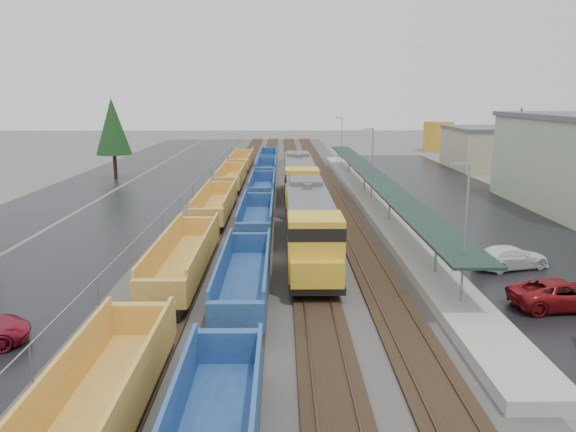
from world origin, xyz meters
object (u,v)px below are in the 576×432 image
locomotive_trail (299,179)px  storage_tank (438,136)px  parked_car_east_c (510,257)px  locomotive_lead (309,223)px  well_string_yellow (204,227)px  parked_car_east_b (562,295)px  well_string_blue (257,219)px

locomotive_trail → storage_tank: (30.47, 56.91, 0.52)m
storage_tank → parked_car_east_c: storage_tank is taller
storage_tank → parked_car_east_c: 82.50m
locomotive_lead → parked_car_east_c: (13.24, -2.74, -1.75)m
locomotive_trail → well_string_yellow: locomotive_trail is taller
locomotive_lead → locomotive_trail: size_ratio=1.00×
parked_car_east_b → well_string_blue: bearing=39.8°
storage_tank → parked_car_east_b: (-17.29, -87.79, -2.24)m
locomotive_lead → locomotive_trail: 21.00m
locomotive_lead → parked_car_east_b: locomotive_lead is taller
locomotive_lead → locomotive_trail: bearing=90.0°
locomotive_lead → storage_tank: (30.47, 77.91, 0.52)m
parked_car_east_b → well_string_yellow: bearing=51.4°
well_string_blue → storage_tank: 78.33m
storage_tank → parked_car_east_b: size_ratio=1.08×
locomotive_trail → well_string_blue: 14.06m
parked_car_east_b → locomotive_trail: bearing=18.4°
well_string_blue → parked_car_east_b: size_ratio=19.52×
locomotive_trail → parked_car_east_c: 27.24m
storage_tank → parked_car_east_b: 89.51m
storage_tank → parked_car_east_c: bearing=-102.1°
storage_tank → parked_car_east_c: size_ratio=1.16×
locomotive_lead → parked_car_east_c: size_ratio=4.00×
storage_tank → parked_car_east_c: (-17.23, -80.65, -2.26)m
locomotive_trail → well_string_yellow: size_ratio=0.20×
locomotive_lead → well_string_blue: 8.68m
well_string_yellow → parked_car_east_c: size_ratio=20.05×
well_string_yellow → parked_car_east_c: well_string_yellow is taller
well_string_blue → parked_car_east_c: (17.24, -10.33, -0.42)m
parked_car_east_b → parked_car_east_c: size_ratio=1.07×
well_string_yellow → storage_tank: (38.47, 73.57, 1.79)m
storage_tank → well_string_blue: bearing=-116.1°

